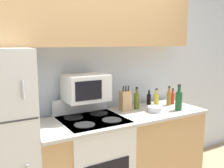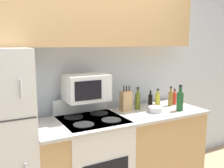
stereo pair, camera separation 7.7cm
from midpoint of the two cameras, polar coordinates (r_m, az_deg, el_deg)
The scene contains 13 objects.
wall_back at distance 2.85m, azimuth -6.37°, elevation 0.86°, with size 8.00×0.05×2.55m.
lower_cabinets at distance 2.88m, azimuth 3.23°, elevation -15.87°, with size 1.92×0.66×0.93m.
upper_cabinets at distance 2.65m, azimuth -5.03°, elevation 15.36°, with size 2.56×0.33×0.63m.
stove at distance 2.70m, azimuth -3.62°, elevation -17.18°, with size 0.65×0.64×1.10m.
microwave at distance 2.58m, azimuth -5.13°, elevation -0.78°, with size 0.43×0.34×0.27m.
knife_block at distance 2.84m, azimuth 3.99°, elevation -3.84°, with size 0.12×0.09×0.29m.
bowl at distance 2.84m, azimuth 10.67°, elevation -5.67°, with size 0.16×0.16×0.06m.
bottle_cooking_spray at distance 3.07m, azimuth 11.09°, elevation -3.55°, with size 0.06×0.06×0.22m.
bottle_soy_sauce at distance 3.16m, azimuth 9.45°, elevation -3.41°, with size 0.05×0.05×0.18m.
bottle_vinegar at distance 3.16m, azimuth 13.92°, elevation -3.14°, with size 0.06×0.06×0.24m.
bottle_wine_green at distance 2.94m, azimuth 16.00°, elevation -3.66°, with size 0.08×0.08×0.30m.
bottle_olive_oil at distance 2.92m, azimuth 6.63°, elevation -3.76°, with size 0.06×0.06×0.26m.
bottle_hot_sauce at distance 3.23m, azimuth 14.72°, elevation -3.18°, with size 0.05×0.05×0.20m.
Camera 2 is at (-1.02, -1.92, 1.69)m, focal length 40.00 mm.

